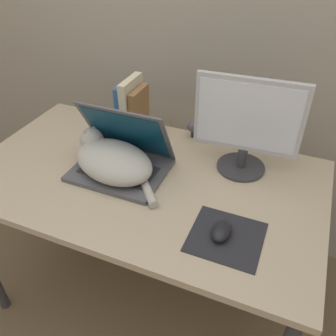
{
  "coord_description": "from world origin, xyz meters",
  "views": [
    {
      "loc": [
        0.5,
        -0.56,
        1.6
      ],
      "look_at": [
        0.12,
        0.35,
        0.86
      ],
      "focal_mm": 38.0,
      "sensor_mm": 36.0,
      "label": 1
    }
  ],
  "objects_px": {
    "external_monitor": "(247,125)",
    "computer_mouse": "(221,231)",
    "webcam": "(193,127)",
    "cat": "(112,160)",
    "laptop": "(122,158)",
    "book_row": "(133,107)"
  },
  "relations": [
    {
      "from": "laptop",
      "to": "book_row",
      "type": "distance_m",
      "value": 0.31
    },
    {
      "from": "cat",
      "to": "external_monitor",
      "type": "bearing_deg",
      "value": 25.97
    },
    {
      "from": "webcam",
      "to": "book_row",
      "type": "bearing_deg",
      "value": -170.02
    },
    {
      "from": "webcam",
      "to": "laptop",
      "type": "bearing_deg",
      "value": -117.73
    },
    {
      "from": "laptop",
      "to": "book_row",
      "type": "bearing_deg",
      "value": 108.86
    },
    {
      "from": "external_monitor",
      "to": "book_row",
      "type": "height_order",
      "value": "external_monitor"
    },
    {
      "from": "laptop",
      "to": "cat",
      "type": "relative_size",
      "value": 0.84
    },
    {
      "from": "external_monitor",
      "to": "computer_mouse",
      "type": "distance_m",
      "value": 0.41
    },
    {
      "from": "external_monitor",
      "to": "book_row",
      "type": "xyz_separation_m",
      "value": [
        -0.52,
        0.1,
        -0.08
      ]
    },
    {
      "from": "computer_mouse",
      "to": "book_row",
      "type": "bearing_deg",
      "value": 139.15
    },
    {
      "from": "external_monitor",
      "to": "webcam",
      "type": "relative_size",
      "value": 4.93
    },
    {
      "from": "external_monitor",
      "to": "webcam",
      "type": "height_order",
      "value": "external_monitor"
    },
    {
      "from": "cat",
      "to": "webcam",
      "type": "bearing_deg",
      "value": 61.92
    },
    {
      "from": "webcam",
      "to": "computer_mouse",
      "type": "bearing_deg",
      "value": -61.99
    },
    {
      "from": "laptop",
      "to": "external_monitor",
      "type": "distance_m",
      "value": 0.49
    },
    {
      "from": "cat",
      "to": "laptop",
      "type": "bearing_deg",
      "value": 58.86
    },
    {
      "from": "cat",
      "to": "book_row",
      "type": "bearing_deg",
      "value": 103.07
    },
    {
      "from": "computer_mouse",
      "to": "webcam",
      "type": "relative_size",
      "value": 1.23
    },
    {
      "from": "laptop",
      "to": "external_monitor",
      "type": "relative_size",
      "value": 0.9
    },
    {
      "from": "book_row",
      "to": "external_monitor",
      "type": "bearing_deg",
      "value": -11.07
    },
    {
      "from": "laptop",
      "to": "webcam",
      "type": "height_order",
      "value": "laptop"
    },
    {
      "from": "laptop",
      "to": "webcam",
      "type": "bearing_deg",
      "value": 62.27
    }
  ]
}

